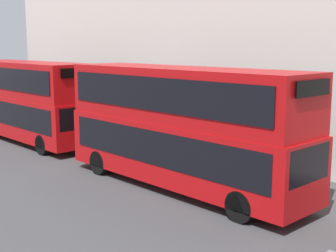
{
  "coord_description": "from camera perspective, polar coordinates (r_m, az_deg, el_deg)",
  "views": [
    {
      "loc": [
        -10.36,
        6.56,
        5.31
      ],
      "look_at": [
        0.48,
        18.06,
        2.56
      ],
      "focal_mm": 50.0,
      "sensor_mm": 36.0,
      "label": 1
    }
  ],
  "objects": [
    {
      "name": "bus_second_in_queue",
      "position": [
        17.16,
        1.65,
        0.36
      ],
      "size": [
        2.59,
        10.54,
        4.51
      ],
      "color": "#B20C0F",
      "rests_on": "ground"
    },
    {
      "name": "bus_third_in_queue",
      "position": [
        26.92,
        -16.7,
        3.3
      ],
      "size": [
        2.59,
        10.27,
        4.4
      ],
      "color": "#B20C0F",
      "rests_on": "ground"
    }
  ]
}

